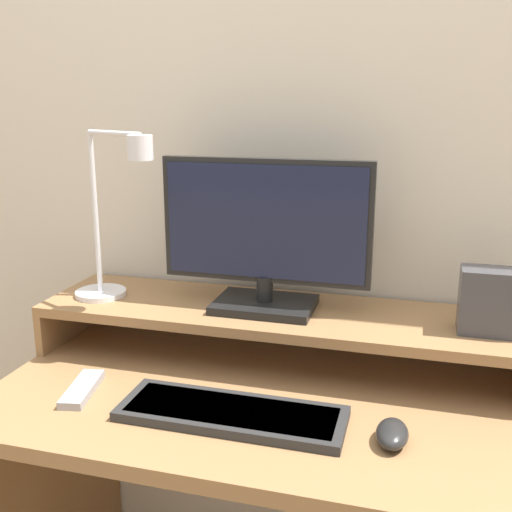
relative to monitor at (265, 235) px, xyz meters
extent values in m
cube|color=beige|center=(0.03, 0.18, 0.25)|extent=(6.00, 0.05, 2.50)
cube|color=olive|center=(0.03, -0.16, -0.30)|extent=(1.05, 0.60, 0.03)
cube|color=olive|center=(-0.48, -0.16, -0.66)|extent=(0.03, 0.60, 0.69)
cube|color=olive|center=(-0.49, 0.00, -0.24)|extent=(0.02, 0.27, 0.09)
cube|color=olive|center=(0.03, 0.00, -0.18)|extent=(1.05, 0.27, 0.02)
cube|color=black|center=(0.00, 0.00, -0.16)|extent=(0.22, 0.15, 0.02)
cylinder|color=black|center=(0.00, 0.00, -0.12)|extent=(0.04, 0.04, 0.06)
cube|color=black|center=(0.00, 0.00, 0.03)|extent=(0.45, 0.02, 0.27)
cube|color=#191E38|center=(0.00, -0.01, 0.03)|extent=(0.43, 0.01, 0.24)
cylinder|color=silver|center=(-0.39, -0.02, -0.16)|extent=(0.12, 0.12, 0.01)
cylinder|color=silver|center=(-0.39, -0.02, 0.03)|extent=(0.01, 0.01, 0.36)
cylinder|color=silver|center=(-0.32, -0.05, 0.21)|extent=(0.16, 0.08, 0.01)
cylinder|color=silver|center=(-0.24, -0.09, 0.19)|extent=(0.05, 0.05, 0.05)
cube|color=#3D3D42|center=(0.47, -0.02, -0.10)|extent=(0.13, 0.07, 0.13)
cube|color=#282828|center=(0.01, -0.27, -0.27)|extent=(0.42, 0.14, 0.02)
cube|color=black|center=(0.01, -0.27, -0.27)|extent=(0.38, 0.11, 0.01)
ellipsoid|color=black|center=(0.30, -0.28, -0.27)|extent=(0.05, 0.09, 0.04)
cube|color=#99999E|center=(-0.31, -0.26, -0.27)|extent=(0.07, 0.15, 0.02)
camera|label=1|loc=(0.31, -1.20, 0.28)|focal=42.00mm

